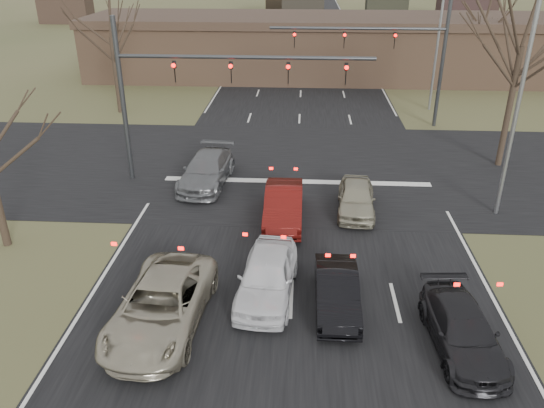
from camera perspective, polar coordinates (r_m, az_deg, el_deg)
The scene contains 16 objects.
ground at distance 15.97m, azimuth 1.77°, elevation -16.52°, with size 360.00×360.00×0.00m, color #3F4625.
road_main at distance 72.59m, azimuth 3.37°, elevation 17.34°, with size 14.00×300.00×0.02m, color black.
road_cross at distance 28.87m, azimuth 2.73°, elevation 4.00°, with size 200.00×14.00×0.02m, color black.
building at distance 50.47m, azimuth 5.63°, elevation 16.55°, with size 42.40×10.40×5.30m.
mast_arm_near at distance 26.02m, azimuth -9.00°, elevation 12.95°, with size 12.12×0.24×8.00m.
mast_arm_far at distance 35.76m, azimuth 13.50°, elevation 15.97°, with size 11.12×0.24×8.00m.
streetlight_right_near at distance 23.99m, azimuth 24.81°, elevation 11.09°, with size 2.34×0.25×10.00m.
streetlight_right_far at distance 40.17m, azimuth 17.30°, elevation 17.40°, with size 2.34×0.25×10.00m.
tree_left_far at distance 39.25m, azimuth -17.34°, elevation 19.82°, with size 5.70×5.70×9.50m.
car_silver_suv at distance 17.07m, azimuth -11.82°, elevation -10.61°, with size 2.55×5.53×1.54m, color #A69E87.
car_white_sedan at distance 18.06m, azimuth -0.53°, elevation -7.72°, with size 1.82×4.53×1.54m, color white.
car_black_hatch at distance 17.65m, azimuth 6.99°, elevation -9.32°, with size 1.36×3.91×1.29m, color black.
car_charcoal_sedan at distance 16.95m, azimuth 19.80°, elevation -12.64°, with size 1.77×4.36×1.27m, color black.
car_grey_ahead at distance 26.70m, azimuth -7.04°, elevation 3.65°, with size 2.09×5.15×1.49m, color slate.
car_red_ahead at distance 22.82m, azimuth 1.25°, elevation -0.12°, with size 1.60×4.60×1.52m, color #530E0B.
car_silver_ahead at distance 23.94m, azimuth 9.05°, elevation 0.67°, with size 1.63×4.05×1.38m, color #9F9B81.
Camera 1 is at (0.24, -11.79, 10.77)m, focal length 35.00 mm.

